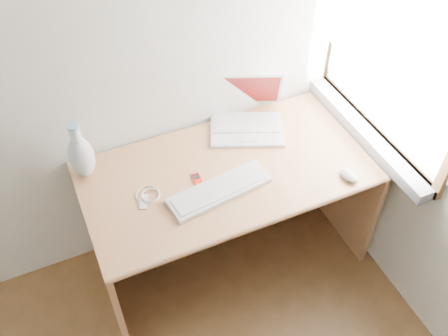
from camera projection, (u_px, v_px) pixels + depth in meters
name	position (u px, v px, depth m)	size (l,w,h in m)	color
window	(392.00, 46.00, 2.16)	(0.11, 0.99, 1.10)	white
desk	(224.00, 186.00, 2.59)	(1.42, 0.71, 0.75)	tan
laptop	(243.00, 117.00, 2.56)	(0.44, 0.44, 0.25)	white
external_keyboard	(220.00, 190.00, 2.27)	(0.50, 0.21, 0.02)	white
mouse	(349.00, 175.00, 2.32)	(0.06, 0.11, 0.04)	white
ipod	(197.00, 180.00, 2.32)	(0.04, 0.09, 0.01)	#B5130C
cable_coil	(148.00, 195.00, 2.26)	(0.11, 0.11, 0.01)	white
remote	(144.00, 202.00, 2.23)	(0.03, 0.09, 0.01)	white
vase	(81.00, 155.00, 2.27)	(0.12, 0.12, 0.30)	white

